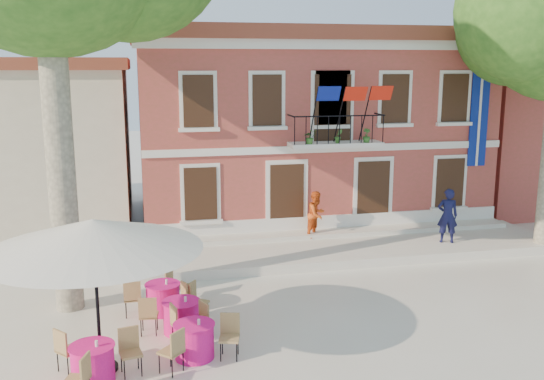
{
  "coord_description": "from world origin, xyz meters",
  "views": [
    {
      "loc": [
        -4.54,
        -14.06,
        6.16
      ],
      "look_at": [
        -0.67,
        3.5,
        2.44
      ],
      "focal_mm": 40.0,
      "sensor_mm": 36.0,
      "label": 1
    }
  ],
  "objects_px": {
    "cafe_table_1": "(194,339)",
    "cafe_table_2": "(93,362)",
    "pedestrian_navy": "(447,216)",
    "patio_umbrella": "(93,235)",
    "cafe_table_3": "(163,297)",
    "pedestrian_orange": "(316,214)",
    "cafe_table_0": "(181,315)"
  },
  "relations": [
    {
      "from": "pedestrian_orange",
      "to": "cafe_table_0",
      "type": "height_order",
      "value": "pedestrian_orange"
    },
    {
      "from": "patio_umbrella",
      "to": "cafe_table_3",
      "type": "relative_size",
      "value": 2.3
    },
    {
      "from": "pedestrian_navy",
      "to": "cafe_table_3",
      "type": "bearing_deg",
      "value": 37.9
    },
    {
      "from": "patio_umbrella",
      "to": "cafe_table_2",
      "type": "height_order",
      "value": "patio_umbrella"
    },
    {
      "from": "cafe_table_0",
      "to": "pedestrian_orange",
      "type": "bearing_deg",
      "value": 49.87
    },
    {
      "from": "pedestrian_orange",
      "to": "pedestrian_navy",
      "type": "bearing_deg",
      "value": -58.06
    },
    {
      "from": "cafe_table_3",
      "to": "cafe_table_2",
      "type": "bearing_deg",
      "value": -115.28
    },
    {
      "from": "pedestrian_navy",
      "to": "pedestrian_orange",
      "type": "height_order",
      "value": "pedestrian_navy"
    },
    {
      "from": "patio_umbrella",
      "to": "cafe_table_1",
      "type": "distance_m",
      "value": 3.13
    },
    {
      "from": "cafe_table_0",
      "to": "cafe_table_3",
      "type": "relative_size",
      "value": 0.99
    },
    {
      "from": "pedestrian_orange",
      "to": "cafe_table_1",
      "type": "height_order",
      "value": "pedestrian_orange"
    },
    {
      "from": "pedestrian_orange",
      "to": "cafe_table_0",
      "type": "xyz_separation_m",
      "value": [
        -5.06,
        -6.01,
        -0.69
      ]
    },
    {
      "from": "pedestrian_navy",
      "to": "cafe_table_2",
      "type": "bearing_deg",
      "value": 49.32
    },
    {
      "from": "cafe_table_0",
      "to": "cafe_table_1",
      "type": "bearing_deg",
      "value": -82.39
    },
    {
      "from": "patio_umbrella",
      "to": "cafe_table_1",
      "type": "bearing_deg",
      "value": 3.83
    },
    {
      "from": "pedestrian_navy",
      "to": "patio_umbrella",
      "type": "bearing_deg",
      "value": 47.76
    },
    {
      "from": "cafe_table_0",
      "to": "cafe_table_3",
      "type": "bearing_deg",
      "value": 106.58
    },
    {
      "from": "pedestrian_orange",
      "to": "cafe_table_2",
      "type": "xyz_separation_m",
      "value": [
        -6.94,
        -7.93,
        -0.69
      ]
    },
    {
      "from": "pedestrian_orange",
      "to": "cafe_table_0",
      "type": "distance_m",
      "value": 7.89
    },
    {
      "from": "cafe_table_0",
      "to": "pedestrian_navy",
      "type": "bearing_deg",
      "value": 26.08
    },
    {
      "from": "pedestrian_orange",
      "to": "cafe_table_3",
      "type": "relative_size",
      "value": 0.87
    },
    {
      "from": "cafe_table_1",
      "to": "cafe_table_2",
      "type": "distance_m",
      "value": 2.14
    },
    {
      "from": "cafe_table_0",
      "to": "cafe_table_1",
      "type": "distance_m",
      "value": 1.35
    },
    {
      "from": "cafe_table_0",
      "to": "cafe_table_2",
      "type": "distance_m",
      "value": 2.69
    },
    {
      "from": "pedestrian_orange",
      "to": "cafe_table_1",
      "type": "bearing_deg",
      "value": -161.39
    },
    {
      "from": "pedestrian_navy",
      "to": "cafe_table_1",
      "type": "bearing_deg",
      "value": 52.1
    },
    {
      "from": "patio_umbrella",
      "to": "pedestrian_navy",
      "type": "xyz_separation_m",
      "value": [
        10.92,
        5.95,
        -1.66
      ]
    },
    {
      "from": "cafe_table_1",
      "to": "pedestrian_navy",
      "type": "bearing_deg",
      "value": 32.92
    },
    {
      "from": "pedestrian_orange",
      "to": "cafe_table_1",
      "type": "distance_m",
      "value": 8.85
    },
    {
      "from": "cafe_table_2",
      "to": "cafe_table_3",
      "type": "xyz_separation_m",
      "value": [
        1.5,
        3.18,
        0.0
      ]
    },
    {
      "from": "cafe_table_2",
      "to": "cafe_table_1",
      "type": "bearing_deg",
      "value": 16.05
    },
    {
      "from": "pedestrian_orange",
      "to": "cafe_table_3",
      "type": "distance_m",
      "value": 7.26
    }
  ]
}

